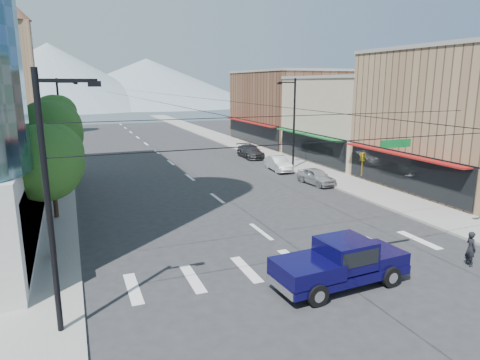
% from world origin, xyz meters
% --- Properties ---
extents(ground, '(160.00, 160.00, 0.00)m').
position_xyz_m(ground, '(0.00, 0.00, 0.00)').
color(ground, '#28282B').
rests_on(ground, ground).
extents(sidewalk_left, '(4.00, 120.00, 0.15)m').
position_xyz_m(sidewalk_left, '(-12.00, 40.00, 0.07)').
color(sidewalk_left, gray).
rests_on(sidewalk_left, ground).
extents(sidewalk_right, '(4.00, 120.00, 0.15)m').
position_xyz_m(sidewalk_right, '(12.00, 40.00, 0.07)').
color(sidewalk_right, gray).
rests_on(sidewalk_right, ground).
extents(shop_near, '(12.00, 14.00, 11.00)m').
position_xyz_m(shop_near, '(20.00, 10.00, 5.50)').
color(shop_near, '#8C6B4C').
rests_on(shop_near, ground).
extents(shop_mid, '(12.00, 14.00, 9.00)m').
position_xyz_m(shop_mid, '(20.00, 24.00, 4.50)').
color(shop_mid, tan).
rests_on(shop_mid, ground).
extents(shop_far, '(12.00, 18.00, 10.00)m').
position_xyz_m(shop_far, '(20.00, 40.00, 5.00)').
color(shop_far, brown).
rests_on(shop_far, ground).
extents(clock_tower, '(4.80, 4.80, 20.40)m').
position_xyz_m(clock_tower, '(-16.50, 62.00, 10.64)').
color(clock_tower, '#8C6B4C').
rests_on(clock_tower, ground).
extents(mountain_left, '(80.00, 80.00, 22.00)m').
position_xyz_m(mountain_left, '(-15.00, 150.00, 11.00)').
color(mountain_left, gray).
rests_on(mountain_left, ground).
extents(mountain_right, '(90.00, 90.00, 18.00)m').
position_xyz_m(mountain_right, '(20.00, 160.00, 9.00)').
color(mountain_right, gray).
rests_on(mountain_right, ground).
extents(tree_near, '(3.65, 3.64, 6.71)m').
position_xyz_m(tree_near, '(-11.07, 6.10, 4.99)').
color(tree_near, black).
rests_on(tree_near, ground).
extents(tree_midnear, '(4.09, 4.09, 7.52)m').
position_xyz_m(tree_midnear, '(-11.07, 13.10, 5.59)').
color(tree_midnear, black).
rests_on(tree_midnear, ground).
extents(tree_midfar, '(3.65, 3.64, 6.71)m').
position_xyz_m(tree_midfar, '(-11.07, 20.10, 4.99)').
color(tree_midfar, black).
rests_on(tree_midfar, ground).
extents(tree_far, '(4.09, 4.09, 7.52)m').
position_xyz_m(tree_far, '(-11.07, 27.10, 5.59)').
color(tree_far, black).
rests_on(tree_far, ground).
extents(signal_rig, '(21.80, 0.20, 9.00)m').
position_xyz_m(signal_rig, '(0.19, -1.00, 4.64)').
color(signal_rig, black).
rests_on(signal_rig, ground).
extents(lamp_pole_nw, '(2.00, 0.25, 9.00)m').
position_xyz_m(lamp_pole_nw, '(-10.67, 30.00, 4.94)').
color(lamp_pole_nw, black).
rests_on(lamp_pole_nw, ground).
extents(lamp_pole_ne, '(2.00, 0.25, 9.00)m').
position_xyz_m(lamp_pole_ne, '(10.67, 22.00, 4.94)').
color(lamp_pole_ne, black).
rests_on(lamp_pole_ne, ground).
extents(pickup_truck, '(6.21, 2.69, 2.06)m').
position_xyz_m(pickup_truck, '(0.29, -1.47, 1.07)').
color(pickup_truck, '#0B083E').
rests_on(pickup_truck, ground).
extents(pedestrian, '(0.56, 0.70, 1.69)m').
position_xyz_m(pedestrian, '(7.29, -2.00, 0.85)').
color(pedestrian, black).
rests_on(pedestrian, ground).
extents(parked_car_near, '(2.03, 4.21, 1.39)m').
position_xyz_m(parked_car_near, '(9.40, 15.23, 0.69)').
color(parked_car_near, '#A6A6AA').
rests_on(parked_car_near, ground).
extents(parked_car_mid, '(1.88, 4.41, 1.41)m').
position_xyz_m(parked_car_mid, '(9.02, 21.68, 0.71)').
color(parked_car_mid, silver).
rests_on(parked_car_mid, ground).
extents(parked_car_far, '(2.26, 5.15, 1.47)m').
position_xyz_m(parked_car_far, '(9.40, 29.76, 0.74)').
color(parked_car_far, '#2E2E31').
rests_on(parked_car_far, ground).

